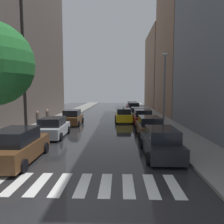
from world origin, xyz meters
TOP-DOWN VIEW (x-y plane):
  - ground_plane at (0.00, 24.00)m, footprint 28.00×72.00m
  - sidewalk_left at (-6.50, 24.00)m, footprint 3.00×72.00m
  - sidewalk_right at (6.50, 24.00)m, footprint 3.00×72.00m
  - crosswalk_stripes at (-0.00, 1.85)m, footprint 7.65×2.20m
  - building_left_mid at (-11.00, 22.19)m, footprint 6.00×14.60m
  - building_right_mid at (11.00, 26.85)m, footprint 6.00×12.90m
  - building_right_far at (11.00, 41.70)m, footprint 6.00×14.86m
  - parked_car_left_nearest at (-3.94, 4.46)m, footprint 2.21×4.77m
  - parked_car_left_second at (-3.92, 10.50)m, footprint 2.13×4.31m
  - parked_car_left_third at (-3.75, 16.71)m, footprint 2.09×4.20m
  - parked_car_right_nearest at (3.83, 5.73)m, footprint 2.04×4.64m
  - parked_car_right_second at (3.91, 11.00)m, footprint 2.07×4.65m
  - parked_car_right_third at (3.98, 16.77)m, footprint 2.13×4.50m
  - parked_car_right_fourth at (3.92, 22.16)m, footprint 2.27×4.36m
  - parked_car_right_fifth at (3.87, 28.82)m, footprint 2.20×4.46m
  - parked_car_right_sixth at (3.93, 35.54)m, footprint 2.18×4.74m
  - taxi_midroad at (1.96, 19.37)m, footprint 2.19×4.49m
  - pedestrian_near_tree at (-6.12, 15.51)m, footprint 0.36×0.36m
  - pedestrian_by_kerb at (-6.80, 14.58)m, footprint 0.36×0.36m
  - lamp_post_right at (5.55, 13.34)m, footprint 0.60×0.28m

SIDE VIEW (x-z plane):
  - ground_plane at x=0.00m, z-range -0.04..0.00m
  - crosswalk_stripes at x=0.00m, z-range 0.00..0.01m
  - sidewalk_left at x=-6.50m, z-range 0.00..0.15m
  - sidewalk_right at x=6.50m, z-range 0.00..0.15m
  - parked_car_right_fourth at x=3.92m, z-range -0.04..1.49m
  - parked_car_left_second at x=-3.92m, z-range -0.05..1.57m
  - taxi_midroad at x=1.96m, z-range -0.14..1.67m
  - parked_car_right_nearest at x=3.83m, z-range -0.05..1.60m
  - parked_car_right_sixth at x=3.93m, z-range -0.05..1.61m
  - parked_car_right_second at x=3.91m, z-range -0.05..1.61m
  - parked_car_left_third at x=-3.75m, z-range -0.06..1.62m
  - parked_car_right_third at x=3.98m, z-range -0.06..1.67m
  - parked_car_left_nearest at x=-3.94m, z-range -0.06..1.73m
  - parked_car_right_fifth at x=3.87m, z-range -0.07..1.74m
  - pedestrian_by_kerb at x=-6.80m, z-range 0.18..1.76m
  - pedestrian_near_tree at x=-6.12m, z-range 0.19..1.85m
  - lamp_post_right at x=5.55m, z-range 0.68..7.68m
  - building_right_far at x=11.00m, z-range 0.00..16.61m
  - building_right_mid at x=11.00m, z-range 0.00..20.47m
  - building_left_mid at x=-11.00m, z-range 0.00..22.83m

